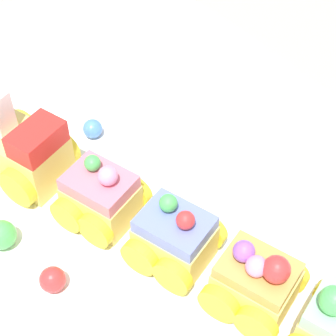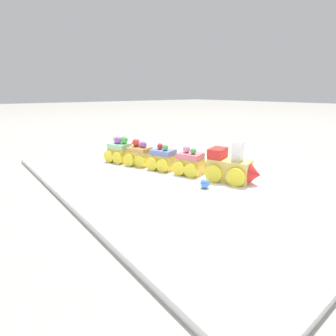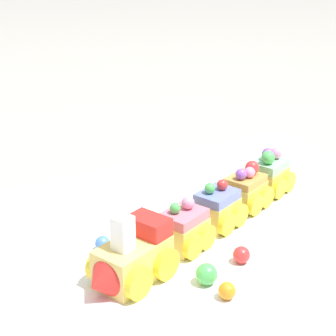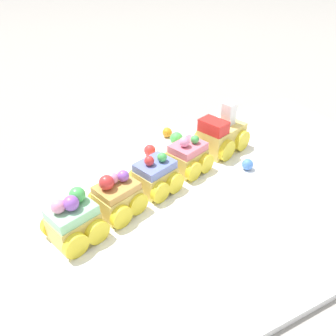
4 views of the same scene
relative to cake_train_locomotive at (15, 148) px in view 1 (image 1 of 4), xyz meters
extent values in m
plane|color=gray|center=(-0.12, -0.10, -0.04)|extent=(10.00, 10.00, 0.00)
cube|color=white|center=(-0.12, -0.10, -0.03)|extent=(0.80, 0.45, 0.01)
cube|color=#EACC66|center=(-0.01, 0.00, 0.00)|extent=(0.10, 0.08, 0.05)
cube|color=red|center=(-0.03, -0.01, 0.03)|extent=(0.05, 0.06, 0.02)
cube|color=white|center=(0.01, 0.00, 0.03)|extent=(0.03, 0.03, 0.02)
cylinder|color=yellow|center=(0.03, -0.02, -0.01)|extent=(0.04, 0.02, 0.04)
cylinder|color=yellow|center=(-0.02, -0.04, -0.01)|extent=(0.04, 0.02, 0.04)
cylinder|color=yellow|center=(-0.04, 0.02, -0.01)|extent=(0.04, 0.02, 0.04)
cube|color=#EACC66|center=(-0.10, -0.03, -0.01)|extent=(0.07, 0.06, 0.04)
cube|color=#E57084|center=(-0.10, -0.03, 0.02)|extent=(0.07, 0.06, 0.01)
sphere|color=pink|center=(-0.11, -0.04, 0.03)|extent=(0.02, 0.02, 0.02)
sphere|color=#4CBC56|center=(-0.09, -0.04, 0.03)|extent=(0.02, 0.02, 0.01)
cylinder|color=yellow|center=(-0.07, -0.05, -0.01)|extent=(0.03, 0.02, 0.03)
cylinder|color=yellow|center=(-0.09, 0.00, -0.01)|extent=(0.03, 0.02, 0.03)
cylinder|color=yellow|center=(-0.10, -0.07, -0.01)|extent=(0.03, 0.02, 0.03)
cylinder|color=yellow|center=(-0.12, -0.01, -0.01)|extent=(0.03, 0.02, 0.03)
cube|color=#EACC66|center=(-0.17, -0.06, -0.01)|extent=(0.07, 0.06, 0.04)
cube|color=#6B7AC6|center=(-0.17, -0.06, 0.02)|extent=(0.07, 0.06, 0.01)
sphere|color=red|center=(-0.18, -0.06, 0.03)|extent=(0.02, 0.02, 0.02)
sphere|color=#4CBC56|center=(-0.16, -0.06, 0.03)|extent=(0.02, 0.02, 0.02)
cylinder|color=yellow|center=(-0.15, -0.08, -0.01)|extent=(0.03, 0.02, 0.03)
cylinder|color=yellow|center=(-0.16, -0.03, -0.01)|extent=(0.03, 0.02, 0.03)
cylinder|color=yellow|center=(-0.18, -0.09, -0.01)|extent=(0.03, 0.02, 0.03)
cylinder|color=yellow|center=(-0.19, -0.04, -0.01)|extent=(0.03, 0.02, 0.03)
cube|color=#EACC66|center=(-0.24, -0.09, -0.01)|extent=(0.07, 0.06, 0.04)
cube|color=#CC9347|center=(-0.24, -0.09, 0.01)|extent=(0.07, 0.06, 0.01)
sphere|color=red|center=(-0.25, -0.09, 0.03)|extent=(0.03, 0.03, 0.02)
sphere|color=pink|center=(-0.24, -0.08, 0.03)|extent=(0.02, 0.02, 0.02)
sphere|color=#9956C6|center=(-0.23, -0.08, 0.03)|extent=(0.02, 0.02, 0.02)
cylinder|color=yellow|center=(-0.22, -0.11, -0.01)|extent=(0.03, 0.02, 0.03)
cylinder|color=yellow|center=(-0.24, -0.05, -0.01)|extent=(0.03, 0.02, 0.03)
cylinder|color=yellow|center=(-0.25, -0.12, -0.01)|extent=(0.03, 0.02, 0.03)
cylinder|color=yellow|center=(-0.27, -0.07, -0.01)|extent=(0.03, 0.02, 0.03)
sphere|color=#4CBC56|center=(-0.30, -0.10, 0.03)|extent=(0.03, 0.03, 0.02)
cylinder|color=yellow|center=(-0.28, -0.13, -0.01)|extent=(0.03, 0.02, 0.03)
sphere|color=red|center=(-0.14, 0.04, -0.02)|extent=(0.02, 0.02, 0.02)
sphere|color=#4C84E0|center=(0.00, -0.08, -0.02)|extent=(0.02, 0.02, 0.02)
sphere|color=#4CBC56|center=(-0.07, 0.05, -0.02)|extent=(0.03, 0.03, 0.03)
camera|label=1|loc=(-0.38, 0.10, 0.38)|focal=60.00mm
camera|label=2|loc=(0.35, -0.46, 0.16)|focal=28.00mm
camera|label=3|loc=(0.26, 0.50, 0.35)|focal=60.00mm
camera|label=4|loc=(-0.34, -0.44, 0.29)|focal=35.00mm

